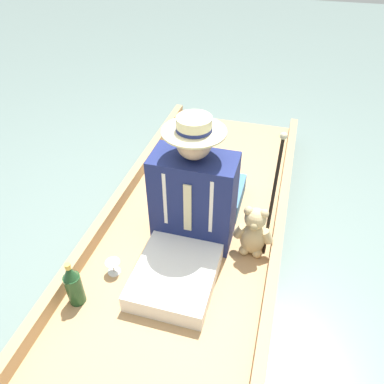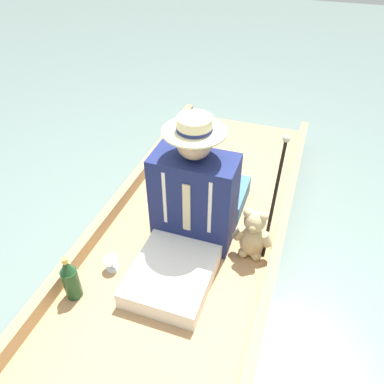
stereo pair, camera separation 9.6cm
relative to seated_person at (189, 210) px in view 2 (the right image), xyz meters
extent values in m
plane|color=slate|center=(0.03, 0.04, -0.43)|extent=(16.00, 16.00, 0.00)
cube|color=tan|center=(0.03, 0.04, -0.36)|extent=(1.14, 3.39, 0.15)
cube|color=tan|center=(-0.51, 0.04, -0.24)|extent=(0.06, 3.39, 0.10)
cube|color=tan|center=(0.57, 0.04, -0.24)|extent=(0.06, 3.39, 0.10)
cube|color=teal|center=(0.03, -0.45, -0.22)|extent=(0.54, 0.37, 0.13)
cube|color=white|center=(0.00, 0.29, -0.23)|extent=(0.43, 0.50, 0.11)
cube|color=navy|center=(0.00, -0.08, 0.01)|extent=(0.47, 0.25, 0.59)
cube|color=beige|center=(0.00, 0.05, 0.05)|extent=(0.04, 0.01, 0.32)
cube|color=white|center=(-0.13, 0.04, 0.08)|extent=(0.02, 0.01, 0.35)
cube|color=white|center=(0.13, 0.04, 0.08)|extent=(0.02, 0.01, 0.35)
sphere|color=tan|center=(0.00, -0.08, 0.40)|extent=(0.19, 0.19, 0.19)
cylinder|color=beige|center=(0.00, -0.08, 0.46)|extent=(0.33, 0.33, 0.01)
cylinder|color=beige|center=(0.00, -0.08, 0.50)|extent=(0.18, 0.18, 0.07)
cylinder|color=navy|center=(0.00, -0.08, 0.48)|extent=(0.19, 0.19, 0.02)
ellipsoid|color=tan|center=(-0.37, -0.05, -0.18)|extent=(0.15, 0.12, 0.22)
sphere|color=tan|center=(-0.37, -0.05, -0.02)|extent=(0.12, 0.12, 0.12)
sphere|color=tan|center=(-0.37, 0.00, -0.03)|extent=(0.05, 0.05, 0.05)
sphere|color=tan|center=(-0.41, -0.05, 0.03)|extent=(0.05, 0.05, 0.05)
sphere|color=tan|center=(-0.32, -0.05, 0.03)|extent=(0.05, 0.05, 0.05)
cylinder|color=tan|center=(-0.44, -0.05, -0.14)|extent=(0.08, 0.06, 0.09)
cylinder|color=tan|center=(-0.29, -0.05, -0.14)|extent=(0.08, 0.06, 0.09)
sphere|color=tan|center=(-0.40, -0.02, -0.26)|extent=(0.06, 0.06, 0.06)
sphere|color=tan|center=(-0.33, -0.02, -0.26)|extent=(0.06, 0.06, 0.06)
cylinder|color=silver|center=(0.36, 0.31, -0.28)|extent=(0.07, 0.07, 0.01)
cylinder|color=silver|center=(0.36, 0.31, -0.26)|extent=(0.01, 0.01, 0.04)
cone|color=silver|center=(0.36, 0.31, -0.22)|extent=(0.08, 0.08, 0.04)
cylinder|color=black|center=(-0.44, -0.21, 0.03)|extent=(0.02, 0.31, 0.65)
sphere|color=beige|center=(-0.44, -0.35, 0.35)|extent=(0.04, 0.04, 0.04)
cylinder|color=#1E4723|center=(0.46, 0.54, -0.19)|extent=(0.09, 0.09, 0.19)
cone|color=#1E4723|center=(0.46, 0.54, -0.05)|extent=(0.08, 0.08, 0.08)
cylinder|color=gold|center=(0.46, 0.54, -0.01)|extent=(0.03, 0.03, 0.03)
camera|label=1|loc=(-0.44, 1.52, 1.40)|focal=35.00mm
camera|label=2|loc=(-0.53, 1.49, 1.40)|focal=35.00mm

